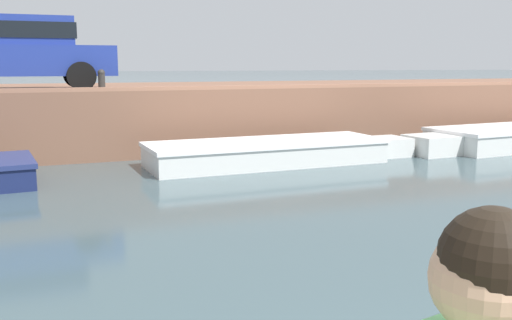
{
  "coord_description": "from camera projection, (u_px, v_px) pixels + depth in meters",
  "views": [
    {
      "loc": [
        -2.17,
        -1.35,
        1.97
      ],
      "look_at": [
        -0.16,
        3.7,
        1.07
      ],
      "focal_mm": 40.0,
      "sensor_mm": 36.0,
      "label": 1
    }
  ],
  "objects": [
    {
      "name": "far_wall_coping",
      "position": [
        139.0,
        89.0,
        11.91
      ],
      "size": [
        60.0,
        0.24,
        0.08
      ],
      "primitive_type": "cube",
      "color": "#9F6C52",
      "rests_on": "far_quay_wall"
    },
    {
      "name": "boat_moored_central_white",
      "position": [
        277.0,
        152.0,
        11.55
      ],
      "size": [
        5.76,
        1.68,
        0.49
      ],
      "color": "white",
      "rests_on": "ground"
    },
    {
      "name": "mooring_bollard_mid",
      "position": [
        102.0,
        79.0,
        11.72
      ],
      "size": [
        0.15,
        0.15,
        0.45
      ],
      "color": "#2D2B28",
      "rests_on": "far_quay_wall"
    },
    {
      "name": "far_quay_wall",
      "position": [
        120.0,
        114.0,
        14.67
      ],
      "size": [
        60.0,
        6.0,
        1.45
      ],
      "primitive_type": "cube",
      "color": "brown",
      "rests_on": "ground"
    },
    {
      "name": "car_left_inner_blue",
      "position": [
        20.0,
        50.0,
        12.21
      ],
      "size": [
        4.03,
        2.02,
        1.54
      ],
      "color": "#233893",
      "rests_on": "far_quay_wall"
    },
    {
      "name": "ground_plane",
      "position": [
        221.0,
        223.0,
        7.2
      ],
      "size": [
        400.0,
        400.0,
        0.0
      ],
      "primitive_type": "plane",
      "color": "#3D5156"
    }
  ]
}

